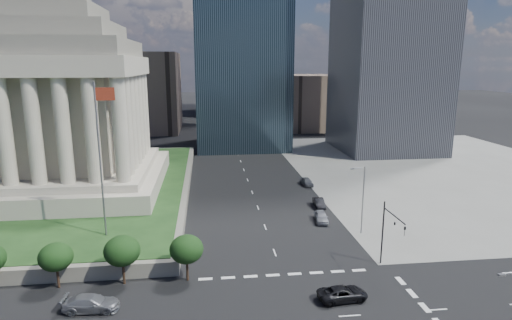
{
  "coord_description": "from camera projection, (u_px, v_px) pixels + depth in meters",
  "views": [
    {
      "loc": [
        -8.47,
        -31.02,
        24.0
      ],
      "look_at": [
        -2.76,
        17.43,
        13.04
      ],
      "focal_mm": 30.0,
      "sensor_mm": 36.0,
      "label": 1
    }
  ],
  "objects": [
    {
      "name": "plaza_lawn",
      "position": [
        9.0,
        186.0,
        79.19
      ],
      "size": [
        64.0,
        68.0,
        0.1
      ],
      "primitive_type": "cube",
      "color": "#193515",
      "rests_on": "plaza_terrace"
    },
    {
      "name": "midrise_glass",
      "position": [
        241.0,
        43.0,
        121.99
      ],
      "size": [
        26.0,
        26.0,
        60.0
      ],
      "primitive_type": "cube",
      "color": "black",
      "rests_on": "ground"
    },
    {
      "name": "pickup_truck",
      "position": [
        343.0,
        294.0,
        44.34
      ],
      "size": [
        5.47,
        2.95,
        1.46
      ],
      "primitive_type": "imported",
      "rotation": [
        0.0,
        0.0,
        1.67
      ],
      "color": "black",
      "rests_on": "ground"
    },
    {
      "name": "building_filler_nw",
      "position": [
        146.0,
        92.0,
        155.75
      ],
      "size": [
        24.0,
        30.0,
        28.0
      ],
      "primitive_type": "cube",
      "color": "brown",
      "rests_on": "ground"
    },
    {
      "name": "parked_sedan_near",
      "position": [
        321.0,
        217.0,
        66.48
      ],
      "size": [
        2.48,
        4.86,
        1.59
      ],
      "primitive_type": "imported",
      "rotation": [
        0.0,
        0.0,
        -0.13
      ],
      "color": "#93959B",
      "rests_on": "ground"
    },
    {
      "name": "war_memorial",
      "position": [
        57.0,
        79.0,
        74.22
      ],
      "size": [
        34.0,
        34.0,
        39.0
      ],
      "primitive_type": null,
      "color": "#A59D8B",
      "rests_on": "plaza_lawn"
    },
    {
      "name": "sidewalk_ne",
      "position": [
        442.0,
        169.0,
        99.68
      ],
      "size": [
        68.0,
        90.0,
        0.03
      ],
      "primitive_type": "cube",
      "color": "slate",
      "rests_on": "ground"
    },
    {
      "name": "suv_grey",
      "position": [
        91.0,
        303.0,
        42.43
      ],
      "size": [
        2.59,
        5.67,
        1.61
      ],
      "primitive_type": "imported",
      "rotation": [
        0.0,
        0.0,
        1.51
      ],
      "color": "#5C5E64",
      "rests_on": "ground"
    },
    {
      "name": "plaza_terrace",
      "position": [
        10.0,
        191.0,
        79.4
      ],
      "size": [
        66.0,
        70.0,
        1.8
      ],
      "primitive_type": "cube",
      "color": "#656156",
      "rests_on": "ground"
    },
    {
      "name": "traffic_signal_ne",
      "position": [
        390.0,
        229.0,
        49.84
      ],
      "size": [
        0.3,
        5.74,
        8.0
      ],
      "color": "black",
      "rests_on": "ground"
    },
    {
      "name": "building_filler_ne",
      "position": [
        312.0,
        101.0,
        163.71
      ],
      "size": [
        20.0,
        30.0,
        20.0
      ],
      "primitive_type": "cube",
      "color": "brown",
      "rests_on": "ground"
    },
    {
      "name": "parked_sedan_mid",
      "position": [
        319.0,
        203.0,
        73.24
      ],
      "size": [
        1.79,
        4.55,
        1.48
      ],
      "primitive_type": "imported",
      "rotation": [
        0.0,
        0.0,
        -0.05
      ],
      "color": "black",
      "rests_on": "ground"
    },
    {
      "name": "street_lamp_north",
      "position": [
        362.0,
        196.0,
        60.79
      ],
      "size": [
        2.13,
        0.22,
        10.0
      ],
      "color": "slate",
      "rests_on": "ground"
    },
    {
      "name": "flagpole",
      "position": [
        101.0,
        152.0,
        54.17
      ],
      "size": [
        2.52,
        0.24,
        20.0
      ],
      "color": "slate",
      "rests_on": "plaza_lawn"
    },
    {
      "name": "ground",
      "position": [
        234.0,
        143.0,
        133.18
      ],
      "size": [
        500.0,
        500.0,
        0.0
      ],
      "primitive_type": "plane",
      "color": "black",
      "rests_on": "ground"
    },
    {
      "name": "parked_sedan_far",
      "position": [
        307.0,
        182.0,
        86.38
      ],
      "size": [
        4.63,
        2.11,
        1.54
      ],
      "primitive_type": "imported",
      "rotation": [
        0.0,
        0.0,
        0.06
      ],
      "color": "#55575C",
      "rests_on": "ground"
    }
  ]
}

